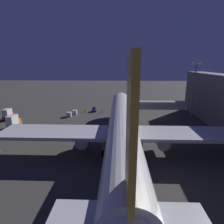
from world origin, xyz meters
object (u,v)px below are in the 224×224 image
at_px(baggage_container_far_row, 69,114).
at_px(baggage_tug_spare, 94,110).
at_px(ops_van, 13,122).
at_px(ground_crew_by_belt_loader, 85,110).
at_px(traffic_cone_nose_port, 126,113).
at_px(traffic_cone_nose_starboard, 115,113).
at_px(airliner_at_gate, 122,128).
at_px(ground_crew_near_nose_gear, 102,111).
at_px(jet_bridge, 152,105).
at_px(apron_floodlight_mast, 194,87).
at_px(baggage_container_mid_row, 75,112).
at_px(cargo_truck_aft, 8,114).

bearing_deg(baggage_container_far_row, baggage_tug_spare, -137.92).
distance_m(ops_van, ground_crew_by_belt_loader, 26.39).
bearing_deg(traffic_cone_nose_port, traffic_cone_nose_starboard, 0.00).
xyz_separation_m(baggage_container_far_row, traffic_cone_nose_port, (-21.40, -4.03, -0.55)).
xyz_separation_m(airliner_at_gate, ground_crew_near_nose_gear, (7.35, -32.76, -4.77)).
relative_size(jet_bridge, ops_van, 3.63).
height_order(traffic_cone_nose_port, traffic_cone_nose_starboard, same).
relative_size(apron_floodlight_mast, baggage_container_mid_row, 11.52).
bearing_deg(traffic_cone_nose_starboard, traffic_cone_nose_port, 180.00).
relative_size(ground_crew_by_belt_loader, traffic_cone_nose_port, 3.02).
distance_m(baggage_container_mid_row, ground_crew_by_belt_loader, 4.21).
relative_size(ground_crew_by_belt_loader, traffic_cone_nose_starboard, 3.02).
bearing_deg(apron_floodlight_mast, cargo_truck_aft, 4.04).
distance_m(baggage_container_mid_row, traffic_cone_nose_port, 20.05).
height_order(cargo_truck_aft, baggage_tug_spare, cargo_truck_aft).
xyz_separation_m(airliner_at_gate, traffic_cone_nose_port, (-2.20, -31.30, -5.46)).
bearing_deg(baggage_container_far_row, cargo_truck_aft, 12.33).
distance_m(cargo_truck_aft, ground_crew_by_belt_loader, 27.09).
bearing_deg(apron_floodlight_mast, ground_crew_near_nose_gear, -9.24).
relative_size(apron_floodlight_mast, traffic_cone_nose_starboard, 35.65).
bearing_deg(airliner_at_gate, traffic_cone_nose_starboard, -85.98).
relative_size(airliner_at_gate, cargo_truck_aft, 14.69).
xyz_separation_m(traffic_cone_nose_port, traffic_cone_nose_starboard, (4.40, 0.00, 0.00)).
xyz_separation_m(baggage_container_mid_row, traffic_cone_nose_port, (-20.03, -0.78, -0.54)).
bearing_deg(traffic_cone_nose_port, airliner_at_gate, 85.98).
height_order(baggage_container_far_row, traffic_cone_nose_port, baggage_container_far_row).
bearing_deg(jet_bridge, traffic_cone_nose_starboard, -36.76).
relative_size(ops_van, traffic_cone_nose_port, 9.50).
xyz_separation_m(ops_van, baggage_tug_spare, (-21.69, -21.03, -1.33)).
xyz_separation_m(cargo_truck_aft, baggage_tug_spare, (-28.70, -12.01, -1.15)).
relative_size(traffic_cone_nose_port, traffic_cone_nose_starboard, 1.00).
relative_size(airliner_at_gate, ground_crew_near_nose_gear, 37.12).
xyz_separation_m(apron_floodlight_mast, baggage_container_mid_row, (43.33, -3.10, -10.46)).
bearing_deg(airliner_at_gate, ground_crew_near_nose_gear, -77.36).
relative_size(apron_floodlight_mast, ground_crew_near_nose_gear, 11.18).
xyz_separation_m(baggage_container_mid_row, ground_crew_near_nose_gear, (-10.48, -2.25, 0.15)).
relative_size(baggage_tug_spare, ground_crew_by_belt_loader, 1.38).
bearing_deg(airliner_at_gate, baggage_container_far_row, -54.85).
bearing_deg(ops_van, baggage_container_far_row, -134.67).
bearing_deg(ground_crew_by_belt_loader, baggage_container_far_row, 50.24).
height_order(airliner_at_gate, ops_van, airliner_at_gate).
relative_size(airliner_at_gate, baggage_container_far_row, 36.82).
relative_size(baggage_container_mid_row, baggage_container_far_row, 0.96).
distance_m(apron_floodlight_mast, ground_crew_near_nose_gear, 34.84).
relative_size(cargo_truck_aft, baggage_tug_spare, 1.93).
xyz_separation_m(baggage_container_far_row, traffic_cone_nose_starboard, (-17.00, -4.03, -0.55)).
xyz_separation_m(baggage_container_far_row, ground_crew_by_belt_loader, (-4.77, -5.73, 0.08)).
distance_m(ops_van, traffic_cone_nose_port, 38.90).
relative_size(airliner_at_gate, traffic_cone_nose_starboard, 118.37).
bearing_deg(baggage_container_far_row, apron_floodlight_mast, -179.81).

